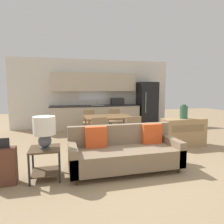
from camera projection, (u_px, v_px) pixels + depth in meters
name	position (u px, v px, depth m)	size (l,w,h in m)	color
ground_plane	(134.00, 170.00, 3.80)	(20.00, 20.00, 0.00)	#9E8460
wall_back	(94.00, 93.00, 8.09)	(6.40, 0.07, 2.70)	silver
kitchen_counter	(96.00, 107.00, 7.87)	(3.50, 0.65, 2.15)	beige
refrigerator	(147.00, 104.00, 8.30)	(0.73, 0.73, 1.82)	black
dining_table	(108.00, 118.00, 5.91)	(1.37, 0.94, 0.74)	brown
couch	(124.00, 152.00, 3.82)	(2.08, 0.80, 0.83)	#3D2D1E
side_table	(45.00, 158.00, 3.42)	(0.51, 0.51, 0.54)	brown
table_lamp	(44.00, 129.00, 3.34)	(0.37, 0.37, 0.55)	#4C515B
credenza	(183.00, 132.00, 5.38)	(1.16, 0.44, 0.75)	tan
vase	(184.00, 112.00, 5.32)	(0.20, 0.20, 0.38)	#336047
dining_chair_near_left	(99.00, 131.00, 5.08)	(0.43, 0.43, 0.84)	#997A56
dining_chair_far_left	(90.00, 121.00, 6.61)	(0.43, 0.43, 0.84)	#997A56
dining_chair_far_right	(115.00, 120.00, 6.87)	(0.45, 0.45, 0.84)	#997A56
dining_chair_near_right	(132.00, 129.00, 5.23)	(0.43, 0.43, 0.84)	#997A56
suitcase	(2.00, 166.00, 3.19)	(0.42, 0.22, 0.77)	brown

